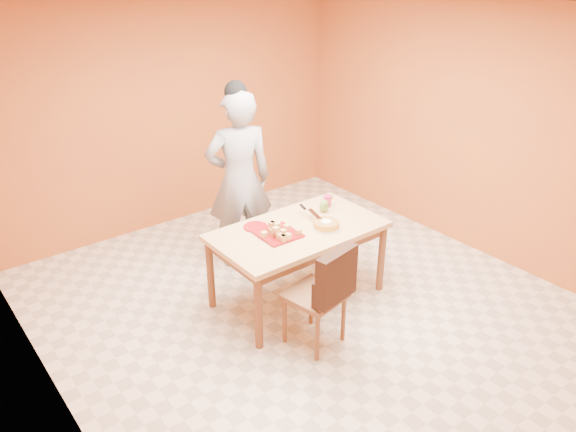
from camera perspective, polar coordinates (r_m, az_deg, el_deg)
floor at (r=5.46m, az=1.92°, el=-9.18°), size 5.00×5.00×0.00m
ceiling at (r=4.50m, az=2.45°, el=20.29°), size 5.00×5.00×0.00m
wall_back at (r=6.82m, az=-11.66°, el=10.15°), size 4.50×0.00×4.50m
wall_left at (r=3.91m, az=-24.14°, el=-3.79°), size 0.00×5.00×5.00m
wall_right at (r=6.43m, az=17.91°, el=8.47°), size 0.00×5.00×5.00m
dining_table at (r=5.25m, az=1.05°, el=-2.19°), size 1.60×0.90×0.76m
dining_chair at (r=4.74m, az=2.91°, el=-7.85°), size 0.52×0.59×0.97m
pastry_pile at (r=5.06m, az=-1.00°, el=-1.25°), size 0.31×0.31×0.10m
person at (r=5.80m, az=-4.98°, el=3.61°), size 0.80×0.65×1.90m
pastry_platter at (r=5.08m, az=-0.99°, el=-1.86°), size 0.36×0.36×0.02m
red_dinner_plate at (r=5.23m, az=-3.30°, el=-1.10°), size 0.24×0.24×0.01m
white_cake_plate at (r=5.22m, az=3.89°, el=-1.17°), size 0.27×0.27×0.01m
sponge_cake at (r=5.21m, az=3.90°, el=-0.84°), size 0.31×0.31×0.06m
cake_server at (r=5.32m, az=2.71°, el=0.21°), size 0.11×0.25×0.01m
egg_ornament at (r=5.52m, az=3.70°, el=1.03°), size 0.11×0.09×0.13m
magenta_glass at (r=5.64m, az=4.02°, el=1.52°), size 0.10×0.10×0.11m
checker_tin at (r=5.84m, az=4.10°, el=1.95°), size 0.12×0.12×0.03m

